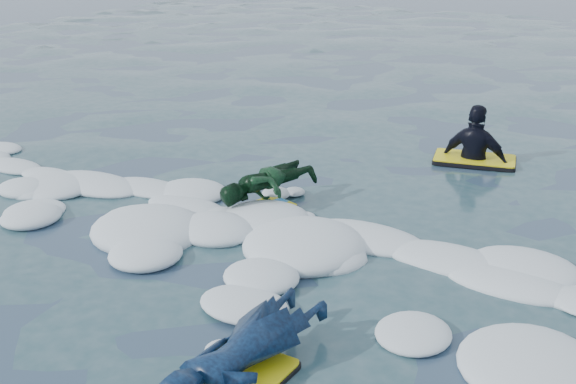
# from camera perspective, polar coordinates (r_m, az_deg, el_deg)

# --- Properties ---
(ground) EXTENTS (120.00, 120.00, 0.00)m
(ground) POSITION_cam_1_polar(r_m,az_deg,el_deg) (7.19, -9.58, -6.27)
(ground) COLOR #1B2F41
(ground) RESTS_ON ground
(foam_band) EXTENTS (12.00, 3.10, 0.30)m
(foam_band) POSITION_cam_1_polar(r_m,az_deg,el_deg) (7.92, -4.87, -3.35)
(foam_band) COLOR silver
(foam_band) RESTS_ON ground
(prone_woman_unit) EXTENTS (0.76, 1.73, 0.44)m
(prone_woman_unit) POSITION_cam_1_polar(r_m,az_deg,el_deg) (5.49, -3.48, -12.62)
(prone_woman_unit) COLOR black
(prone_woman_unit) RESTS_ON ground
(prone_child_unit) EXTENTS (1.03, 1.38, 0.49)m
(prone_child_unit) POSITION_cam_1_polar(r_m,az_deg,el_deg) (8.51, -1.62, 0.31)
(prone_child_unit) COLOR black
(prone_child_unit) RESTS_ON ground
(waiting_rider_unit) EXTENTS (1.23, 0.85, 1.68)m
(waiting_rider_unit) POSITION_cam_1_polar(r_m,az_deg,el_deg) (10.49, 14.49, 2.21)
(waiting_rider_unit) COLOR black
(waiting_rider_unit) RESTS_ON ground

